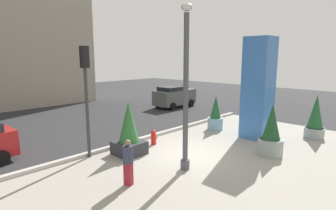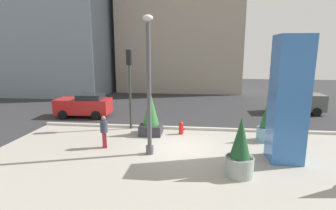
{
  "view_description": "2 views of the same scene",
  "coord_description": "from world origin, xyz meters",
  "px_view_note": "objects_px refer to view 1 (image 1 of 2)",
  "views": [
    {
      "loc": [
        -9.22,
        -7.52,
        4.37
      ],
      "look_at": [
        -0.7,
        0.62,
        2.28
      ],
      "focal_mm": 29.2,
      "sensor_mm": 36.0,
      "label": 1
    },
    {
      "loc": [
        0.77,
        -12.39,
        4.74
      ],
      "look_at": [
        -0.74,
        0.63,
        2.03
      ],
      "focal_mm": 28.02,
      "sensor_mm": 36.0,
      "label": 2
    }
  ],
  "objects_px": {
    "potted_plant_by_pillar": "(129,132)",
    "fire_hydrant": "(154,137)",
    "potted_plant_curbside": "(215,116)",
    "traffic_light_corner": "(86,84)",
    "art_pillar_blue": "(258,89)",
    "potted_plant_mid_plaza": "(315,119)",
    "lamp_post": "(186,93)",
    "potted_plant_near_left": "(271,134)",
    "pedestrian_by_curb": "(128,160)",
    "car_far_lane": "(174,96)"
  },
  "relations": [
    {
      "from": "traffic_light_corner",
      "to": "pedestrian_by_curb",
      "type": "relative_size",
      "value": 2.95
    },
    {
      "from": "potted_plant_by_pillar",
      "to": "pedestrian_by_curb",
      "type": "distance_m",
      "value": 3.06
    },
    {
      "from": "potted_plant_mid_plaza",
      "to": "potted_plant_near_left",
      "type": "height_order",
      "value": "potted_plant_mid_plaza"
    },
    {
      "from": "lamp_post",
      "to": "pedestrian_by_curb",
      "type": "bearing_deg",
      "value": 167.37
    },
    {
      "from": "potted_plant_curbside",
      "to": "car_far_lane",
      "type": "xyz_separation_m",
      "value": [
        3.86,
        6.88,
        0.09
      ]
    },
    {
      "from": "potted_plant_mid_plaza",
      "to": "traffic_light_corner",
      "type": "xyz_separation_m",
      "value": [
        -9.97,
        6.26,
        2.17
      ]
    },
    {
      "from": "pedestrian_by_curb",
      "to": "lamp_post",
      "type": "bearing_deg",
      "value": -12.63
    },
    {
      "from": "traffic_light_corner",
      "to": "car_far_lane",
      "type": "height_order",
      "value": "traffic_light_corner"
    },
    {
      "from": "lamp_post",
      "to": "potted_plant_mid_plaza",
      "type": "height_order",
      "value": "lamp_post"
    },
    {
      "from": "potted_plant_by_pillar",
      "to": "potted_plant_curbside",
      "type": "height_order",
      "value": "potted_plant_by_pillar"
    },
    {
      "from": "lamp_post",
      "to": "potted_plant_near_left",
      "type": "bearing_deg",
      "value": -24.74
    },
    {
      "from": "fire_hydrant",
      "to": "pedestrian_by_curb",
      "type": "relative_size",
      "value": 0.46
    },
    {
      "from": "lamp_post",
      "to": "potted_plant_near_left",
      "type": "distance_m",
      "value": 4.69
    },
    {
      "from": "potted_plant_by_pillar",
      "to": "potted_plant_near_left",
      "type": "bearing_deg",
      "value": -47.47
    },
    {
      "from": "potted_plant_curbside",
      "to": "fire_hydrant",
      "type": "xyz_separation_m",
      "value": [
        -4.55,
        0.61,
        -0.49
      ]
    },
    {
      "from": "fire_hydrant",
      "to": "pedestrian_by_curb",
      "type": "xyz_separation_m",
      "value": [
        -3.64,
        -2.6,
        0.53
      ]
    },
    {
      "from": "art_pillar_blue",
      "to": "potted_plant_mid_plaza",
      "type": "bearing_deg",
      "value": -48.58
    },
    {
      "from": "lamp_post",
      "to": "fire_hydrant",
      "type": "distance_m",
      "value": 4.31
    },
    {
      "from": "lamp_post",
      "to": "potted_plant_curbside",
      "type": "relative_size",
      "value": 3.01
    },
    {
      "from": "lamp_post",
      "to": "potted_plant_by_pillar",
      "type": "distance_m",
      "value": 3.56
    },
    {
      "from": "potted_plant_by_pillar",
      "to": "potted_plant_curbside",
      "type": "relative_size",
      "value": 1.17
    },
    {
      "from": "lamp_post",
      "to": "pedestrian_by_curb",
      "type": "relative_size",
      "value": 3.83
    },
    {
      "from": "lamp_post",
      "to": "traffic_light_corner",
      "type": "height_order",
      "value": "lamp_post"
    },
    {
      "from": "pedestrian_by_curb",
      "to": "potted_plant_mid_plaza",
      "type": "bearing_deg",
      "value": -15.5
    },
    {
      "from": "traffic_light_corner",
      "to": "car_far_lane",
      "type": "bearing_deg",
      "value": 25.43
    },
    {
      "from": "potted_plant_mid_plaza",
      "to": "pedestrian_by_curb",
      "type": "height_order",
      "value": "potted_plant_mid_plaza"
    },
    {
      "from": "art_pillar_blue",
      "to": "pedestrian_by_curb",
      "type": "xyz_separation_m",
      "value": [
        -8.36,
        0.54,
        -1.8
      ]
    },
    {
      "from": "lamp_post",
      "to": "art_pillar_blue",
      "type": "height_order",
      "value": "lamp_post"
    },
    {
      "from": "potted_plant_curbside",
      "to": "traffic_light_corner",
      "type": "bearing_deg",
      "value": 169.83
    },
    {
      "from": "potted_plant_mid_plaza",
      "to": "pedestrian_by_curb",
      "type": "distance_m",
      "value": 10.84
    },
    {
      "from": "potted_plant_mid_plaza",
      "to": "potted_plant_curbside",
      "type": "bearing_deg",
      "value": 114.78
    },
    {
      "from": "potted_plant_curbside",
      "to": "potted_plant_near_left",
      "type": "distance_m",
      "value": 4.72
    },
    {
      "from": "lamp_post",
      "to": "potted_plant_mid_plaza",
      "type": "xyz_separation_m",
      "value": [
        8.06,
        -2.36,
        -1.98
      ]
    },
    {
      "from": "lamp_post",
      "to": "traffic_light_corner",
      "type": "xyz_separation_m",
      "value": [
        -1.91,
        3.9,
        0.19
      ]
    },
    {
      "from": "lamp_post",
      "to": "fire_hydrant",
      "type": "xyz_separation_m",
      "value": [
        1.26,
        3.13,
        -2.67
      ]
    },
    {
      "from": "pedestrian_by_curb",
      "to": "car_far_lane",
      "type": "bearing_deg",
      "value": 36.38
    },
    {
      "from": "pedestrian_by_curb",
      "to": "potted_plant_near_left",
      "type": "bearing_deg",
      "value": -20.3
    },
    {
      "from": "potted_plant_curbside",
      "to": "potted_plant_mid_plaza",
      "type": "distance_m",
      "value": 5.38
    },
    {
      "from": "potted_plant_mid_plaza",
      "to": "potted_plant_by_pillar",
      "type": "bearing_deg",
      "value": 148.26
    },
    {
      "from": "potted_plant_by_pillar",
      "to": "traffic_light_corner",
      "type": "height_order",
      "value": "traffic_light_corner"
    },
    {
      "from": "art_pillar_blue",
      "to": "traffic_light_corner",
      "type": "relative_size",
      "value": 1.12
    },
    {
      "from": "art_pillar_blue",
      "to": "traffic_light_corner",
      "type": "distance_m",
      "value": 8.82
    },
    {
      "from": "potted_plant_mid_plaza",
      "to": "traffic_light_corner",
      "type": "height_order",
      "value": "traffic_light_corner"
    },
    {
      "from": "fire_hydrant",
      "to": "car_far_lane",
      "type": "distance_m",
      "value": 10.5
    },
    {
      "from": "traffic_light_corner",
      "to": "lamp_post",
      "type": "bearing_deg",
      "value": -63.95
    },
    {
      "from": "art_pillar_blue",
      "to": "potted_plant_mid_plaza",
      "type": "relative_size",
      "value": 2.27
    },
    {
      "from": "potted_plant_curbside",
      "to": "fire_hydrant",
      "type": "distance_m",
      "value": 4.62
    },
    {
      "from": "potted_plant_mid_plaza",
      "to": "potted_plant_near_left",
      "type": "distance_m",
      "value": 4.28
    },
    {
      "from": "potted_plant_by_pillar",
      "to": "fire_hydrant",
      "type": "distance_m",
      "value": 1.87
    },
    {
      "from": "potted_plant_mid_plaza",
      "to": "car_far_lane",
      "type": "height_order",
      "value": "potted_plant_mid_plaza"
    }
  ]
}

